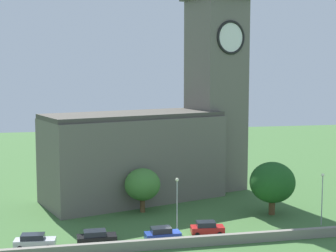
{
  "coord_description": "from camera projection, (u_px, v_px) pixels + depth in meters",
  "views": [
    {
      "loc": [
        -13.59,
        -58.81,
        20.19
      ],
      "look_at": [
        0.62,
        8.43,
        12.76
      ],
      "focal_mm": 54.87,
      "sensor_mm": 36.0,
      "label": 1
    }
  ],
  "objects": [
    {
      "name": "car_silver",
      "position": [
        34.0,
        241.0,
        58.52
      ],
      "size": [
        4.78,
        2.44,
        1.66
      ],
      "color": "silver",
      "rests_on": "ground"
    },
    {
      "name": "streetlamp_central",
      "position": [
        322.0,
        191.0,
        66.82
      ],
      "size": [
        0.44,
        0.44,
        6.89
      ],
      "color": "#9EA0A5",
      "rests_on": "ground"
    },
    {
      "name": "car_black",
      "position": [
        96.0,
        237.0,
        59.88
      ],
      "size": [
        4.58,
        2.28,
        1.65
      ],
      "color": "black",
      "rests_on": "ground"
    },
    {
      "name": "church",
      "position": [
        164.0,
        128.0,
        82.69
      ],
      "size": [
        35.55,
        20.35,
        36.75
      ],
      "color": "#666056",
      "rests_on": "ground"
    },
    {
      "name": "tree_by_tower",
      "position": [
        142.0,
        185.0,
        73.13
      ],
      "size": [
        5.11,
        5.11,
        6.34
      ],
      "color": "brown",
      "rests_on": "ground"
    },
    {
      "name": "car_blue",
      "position": [
        162.0,
        234.0,
        60.73
      ],
      "size": [
        4.26,
        2.3,
        1.77
      ],
      "color": "#233D9E",
      "rests_on": "ground"
    },
    {
      "name": "tree_riverside_east",
      "position": [
        272.0,
        182.0,
        71.82
      ],
      "size": [
        6.36,
        6.36,
        7.48
      ],
      "color": "brown",
      "rests_on": "ground"
    },
    {
      "name": "ground_plane",
      "position": [
        155.0,
        206.0,
        76.76
      ],
      "size": [
        200.0,
        200.0,
        0.0
      ],
      "primitive_type": "plane",
      "color": "#3D6633"
    },
    {
      "name": "car_red",
      "position": [
        207.0,
        228.0,
        63.3
      ],
      "size": [
        4.26,
        2.5,
        1.68
      ],
      "color": "red",
      "rests_on": "ground"
    },
    {
      "name": "quay_barrier",
      "position": [
        184.0,
        242.0,
        58.91
      ],
      "size": [
        47.91,
        0.7,
        1.16
      ],
      "primitive_type": "cube",
      "color": "gray",
      "rests_on": "ground"
    },
    {
      "name": "streetlamp_west_mid",
      "position": [
        177.0,
        196.0,
        63.87
      ],
      "size": [
        0.44,
        0.44,
        6.94
      ],
      "color": "#9EA0A5",
      "rests_on": "ground"
    }
  ]
}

